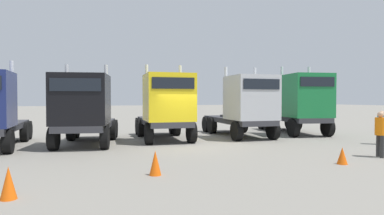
% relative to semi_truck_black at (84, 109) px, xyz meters
% --- Properties ---
extents(ground, '(200.00, 200.00, 0.00)m').
position_rel_semi_truck_black_xyz_m(ground, '(4.57, -1.80, -1.80)').
color(ground, gray).
extents(semi_truck_black, '(3.71, 6.20, 3.99)m').
position_rel_semi_truck_black_xyz_m(semi_truck_black, '(0.00, 0.00, 0.00)').
color(semi_truck_black, '#333338').
rests_on(semi_truck_black, ground).
extents(semi_truck_yellow, '(3.06, 6.10, 4.16)m').
position_rel_semi_truck_black_xyz_m(semi_truck_yellow, '(4.24, 0.50, 0.08)').
color(semi_truck_yellow, '#333338').
rests_on(semi_truck_yellow, ground).
extents(semi_truck_silver, '(3.03, 6.51, 4.17)m').
position_rel_semi_truck_black_xyz_m(semi_truck_silver, '(8.98, 0.27, 0.07)').
color(semi_truck_silver, '#333338').
rests_on(semi_truck_silver, ground).
extents(semi_truck_green, '(3.76, 6.70, 4.38)m').
position_rel_semi_truck_black_xyz_m(semi_truck_green, '(13.09, 0.46, 0.19)').
color(semi_truck_green, '#333338').
rests_on(semi_truck_green, ground).
extents(visitor_in_hivis, '(0.53, 0.53, 1.78)m').
position_rel_semi_truck_black_xyz_m(visitor_in_hivis, '(10.61, -7.21, -0.76)').
color(visitor_in_hivis, '#2E2E2E').
rests_on(visitor_in_hivis, ground).
extents(visitor_with_camera, '(0.54, 0.54, 1.68)m').
position_rel_semi_truck_black_xyz_m(visitor_with_camera, '(13.87, -4.62, -0.82)').
color(visitor_with_camera, black).
rests_on(visitor_with_camera, ground).
extents(traffic_cone_near, '(0.36, 0.36, 0.59)m').
position_rel_semi_truck_black_xyz_m(traffic_cone_near, '(8.19, -7.72, -1.50)').
color(traffic_cone_near, '#F2590C').
rests_on(traffic_cone_near, ground).
extents(traffic_cone_mid, '(0.36, 0.36, 0.75)m').
position_rel_semi_truck_black_xyz_m(traffic_cone_mid, '(-1.97, -8.13, -1.42)').
color(traffic_cone_mid, '#F2590C').
rests_on(traffic_cone_mid, ground).
extents(traffic_cone_far, '(0.36, 0.36, 0.74)m').
position_rel_semi_truck_black_xyz_m(traffic_cone_far, '(1.71, -7.03, -1.43)').
color(traffic_cone_far, '#F2590C').
rests_on(traffic_cone_far, ground).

